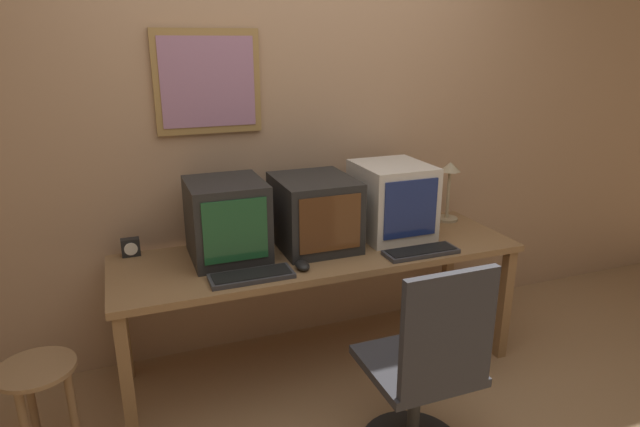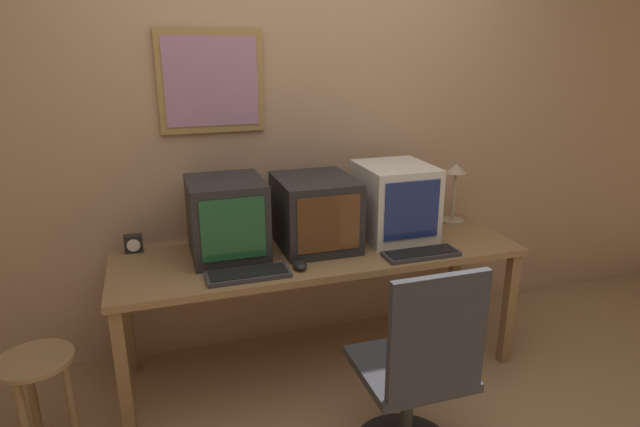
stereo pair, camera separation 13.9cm
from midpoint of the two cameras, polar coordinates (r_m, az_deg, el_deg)
The scene contains 12 objects.
wall_back at distance 3.11m, azimuth -1.33°, elevation 9.13°, with size 8.00×0.08×2.60m.
desk at distance 2.89m, azimuth 1.39°, elevation -5.22°, with size 2.15×0.67×0.71m.
monitor_left at distance 2.77m, azimuth -8.49°, elevation -0.50°, with size 0.38×0.42×0.40m.
monitor_center at distance 2.87m, azimuth 0.82°, elevation 0.14°, with size 0.40×0.47×0.38m.
monitor_right at distance 3.05m, azimuth 9.25°, elevation 1.32°, with size 0.38×0.43×0.42m.
keyboard_main at distance 2.56m, azimuth -6.13°, elevation -6.48°, with size 0.40×0.15×0.03m.
keyboard_side at distance 2.85m, azimuth 12.12°, elevation -4.22°, with size 0.40×0.14×0.03m.
mouse_near_keyboard at distance 2.63m, azimuth -0.65°, elevation -5.55°, with size 0.07×0.10×0.04m.
desk_clock at distance 2.97m, azimuth -18.01°, elevation -3.09°, with size 0.09×0.06×0.09m.
desk_lamp at distance 3.35m, azimuth 15.37°, elevation 3.14°, with size 0.14×0.14×0.37m.
office_chair at distance 2.40m, azimuth 11.96°, elevation -17.30°, with size 0.46×0.46×0.97m.
side_stool at distance 2.70m, azimuth -26.49°, elevation -15.83°, with size 0.32×0.32×0.48m.
Camera 2 is at (-0.82, -1.57, 1.78)m, focal length 30.00 mm.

